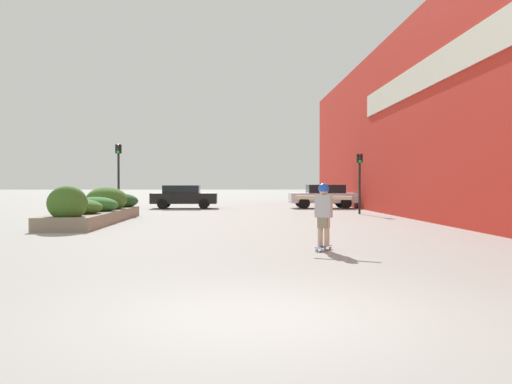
% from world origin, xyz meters
% --- Properties ---
extents(ground_plane, '(300.00, 300.00, 0.00)m').
position_xyz_m(ground_plane, '(0.00, 0.00, 0.00)').
color(ground_plane, gray).
extents(building_wall_right, '(0.67, 47.09, 8.98)m').
position_xyz_m(building_wall_right, '(7.69, 21.23, 4.50)').
color(building_wall_right, red).
rests_on(building_wall_right, ground_plane).
extents(planter_box, '(1.97, 9.78, 1.47)m').
position_xyz_m(planter_box, '(-5.90, 16.70, 0.56)').
color(planter_box, gray).
rests_on(planter_box, ground_plane).
extents(skateboard, '(0.51, 0.73, 0.10)m').
position_xyz_m(skateboard, '(1.68, 6.53, 0.07)').
color(skateboard, navy).
rests_on(skateboard, ground_plane).
extents(skateboarder, '(1.22, 0.75, 1.45)m').
position_xyz_m(skateboarder, '(1.68, 6.53, 0.98)').
color(skateboarder, tan).
rests_on(skateboarder, skateboard).
extents(car_leftmost, '(4.07, 2.02, 1.45)m').
position_xyz_m(car_leftmost, '(-3.53, 29.30, 0.77)').
color(car_leftmost, black).
rests_on(car_leftmost, ground_plane).
extents(car_center_right, '(4.19, 2.05, 1.49)m').
position_xyz_m(car_center_right, '(5.31, 29.41, 0.80)').
color(car_center_right, silver).
rests_on(car_center_right, ground_plane).
extents(traffic_light_left, '(0.28, 0.30, 3.52)m').
position_xyz_m(traffic_light_left, '(-6.16, 22.24, 2.39)').
color(traffic_light_left, black).
rests_on(traffic_light_left, ground_plane).
extents(traffic_light_right, '(0.28, 0.30, 3.08)m').
position_xyz_m(traffic_light_right, '(6.03, 22.31, 2.13)').
color(traffic_light_right, black).
rests_on(traffic_light_right, ground_plane).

